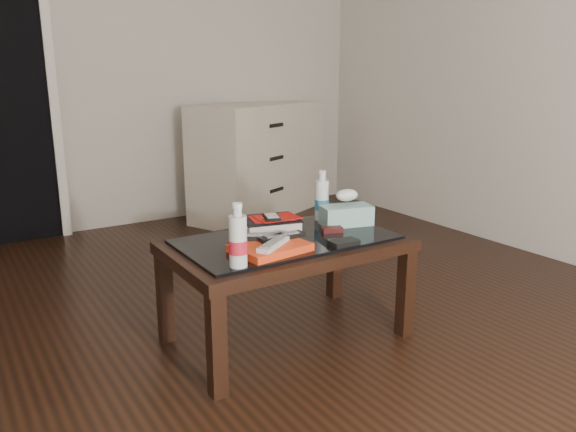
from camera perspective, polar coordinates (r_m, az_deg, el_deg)
name	(u,v)px	position (r m, az deg, el deg)	size (l,w,h in m)	color
ground	(204,396)	(2.18, -8.53, -17.62)	(5.00, 5.00, 0.00)	black
coffee_table	(287,252)	(2.41, -0.15, -3.70)	(1.00, 0.60, 0.46)	black
dresser	(258,160)	(4.56, -3.02, 5.70)	(1.30, 0.95, 0.90)	beige
magazines	(270,248)	(2.22, -1.80, -3.23)	(0.28, 0.21, 0.03)	red
remote_silver	(273,244)	(2.18, -1.50, -2.84)	(0.20, 0.05, 0.02)	silver
remote_black_front	(282,236)	(2.27, -0.64, -2.08)	(0.20, 0.05, 0.02)	black
remote_black_back	(264,236)	(2.27, -2.48, -2.08)	(0.20, 0.05, 0.02)	black
textbook	(270,223)	(2.53, -1.86, -0.76)	(0.25, 0.20, 0.05)	black
dvd_mailers	(272,218)	(2.53, -1.69, -0.16)	(0.19, 0.14, 0.01)	#BC100C
ipod	(272,217)	(2.50, -1.67, -0.10)	(0.06, 0.10, 0.02)	black
flip_phone	(332,230)	(2.48, 4.51, -1.39)	(0.09, 0.05, 0.02)	black
wallet	(344,242)	(2.31, 5.70, -2.69)	(0.12, 0.07, 0.02)	black
water_bottle_left	(238,235)	(2.02, -5.12, -1.94)	(0.07, 0.07, 0.24)	silver
water_bottle_right	(322,195)	(2.66, 3.47, 2.12)	(0.07, 0.07, 0.24)	white
tissue_box	(346,215)	(2.60, 5.93, 0.08)	(0.23, 0.12, 0.09)	teal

